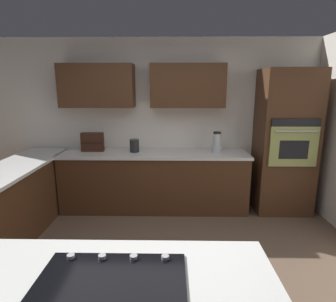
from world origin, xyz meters
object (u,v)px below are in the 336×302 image
cooktop (109,287)px  spice_rack (92,142)px  blender (217,144)px  wall_oven (285,143)px  kettle (134,146)px

cooktop → spice_rack: bearing=-72.8°
cooktop → spice_rack: spice_rack is taller
cooktop → blender: blender is taller
blender → cooktop: bearing=71.7°
spice_rack → cooktop: bearing=107.2°
wall_oven → cooktop: 3.52m
wall_oven → cooktop: wall_oven is taller
wall_oven → spice_rack: bearing=-1.7°
cooktop → kettle: (0.27, -2.96, 0.09)m
blender → spice_rack: bearing=-1.1°
cooktop → kettle: bearing=-84.7°
wall_oven → blender: 1.00m
wall_oven → cooktop: size_ratio=2.79×
blender → kettle: bearing=0.0°
kettle → cooktop: bearing=95.3°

